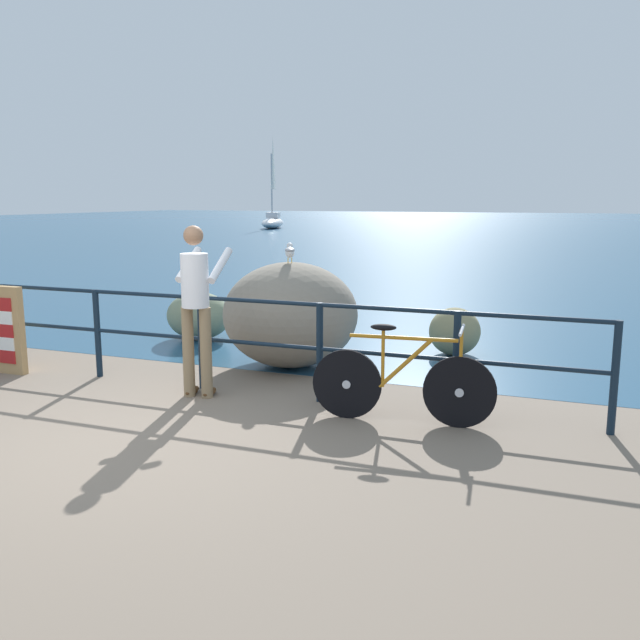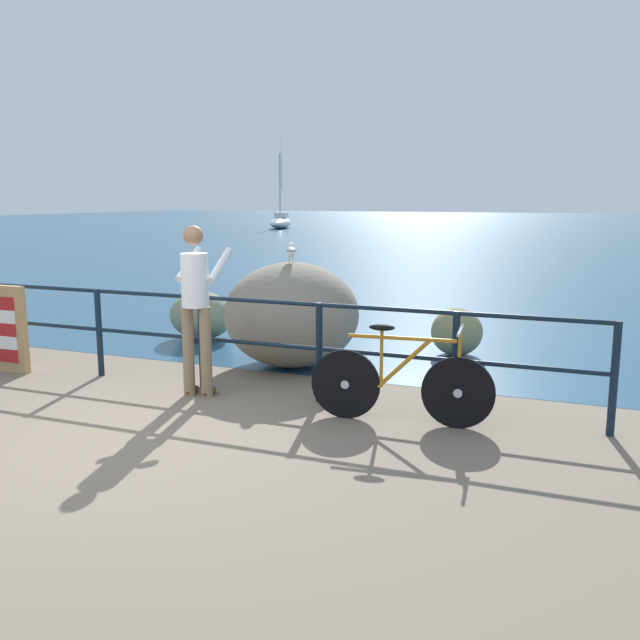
{
  "view_description": "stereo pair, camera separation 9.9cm",
  "coord_description": "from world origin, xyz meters",
  "px_view_note": "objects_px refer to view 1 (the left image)",
  "views": [
    {
      "loc": [
        3.78,
        -4.34,
        2.06
      ],
      "look_at": [
        1.22,
        2.32,
        0.77
      ],
      "focal_mm": 38.21,
      "sensor_mm": 36.0,
      "label": 1
    },
    {
      "loc": [
        3.87,
        -4.3,
        2.06
      ],
      "look_at": [
        1.22,
        2.32,
        0.77
      ],
      "focal_mm": 38.21,
      "sensor_mm": 36.0,
      "label": 2
    }
  ],
  "objects_px": {
    "breakwater_boulder_left": "(199,316)",
    "breakwater_boulder_right": "(455,331)",
    "bicycle": "(403,382)",
    "person_at_railing": "(196,303)",
    "sailboat": "(273,218)",
    "seagull": "(290,251)",
    "breakwater_boulder_main": "(290,315)"
  },
  "relations": [
    {
      "from": "breakwater_boulder_main",
      "to": "sailboat",
      "type": "xyz_separation_m",
      "value": [
        -16.27,
        34.52,
        0.07
      ]
    },
    {
      "from": "breakwater_boulder_left",
      "to": "breakwater_boulder_right",
      "type": "distance_m",
      "value": 3.7
    },
    {
      "from": "breakwater_boulder_left",
      "to": "breakwater_boulder_right",
      "type": "height_order",
      "value": "breakwater_boulder_left"
    },
    {
      "from": "breakwater_boulder_right",
      "to": "sailboat",
      "type": "height_order",
      "value": "sailboat"
    },
    {
      "from": "seagull",
      "to": "person_at_railing",
      "type": "bearing_deg",
      "value": 140.86
    },
    {
      "from": "breakwater_boulder_left",
      "to": "seagull",
      "type": "distance_m",
      "value": 2.45
    },
    {
      "from": "breakwater_boulder_left",
      "to": "seagull",
      "type": "bearing_deg",
      "value": -28.84
    },
    {
      "from": "breakwater_boulder_main",
      "to": "breakwater_boulder_right",
      "type": "distance_m",
      "value": 2.24
    },
    {
      "from": "bicycle",
      "to": "sailboat",
      "type": "distance_m",
      "value": 40.42
    },
    {
      "from": "person_at_railing",
      "to": "breakwater_boulder_left",
      "type": "xyz_separation_m",
      "value": [
        -1.53,
        2.56,
        -0.65
      ]
    },
    {
      "from": "bicycle",
      "to": "person_at_railing",
      "type": "distance_m",
      "value": 2.28
    },
    {
      "from": "breakwater_boulder_main",
      "to": "seagull",
      "type": "xyz_separation_m",
      "value": [
        0.02,
        -0.05,
        0.78
      ]
    },
    {
      "from": "breakwater_boulder_left",
      "to": "person_at_railing",
      "type": "bearing_deg",
      "value": -59.13
    },
    {
      "from": "bicycle",
      "to": "sailboat",
      "type": "relative_size",
      "value": 0.28
    },
    {
      "from": "person_at_railing",
      "to": "sailboat",
      "type": "distance_m",
      "value": 39.42
    },
    {
      "from": "sailboat",
      "to": "bicycle",
      "type": "bearing_deg",
      "value": 10.26
    },
    {
      "from": "bicycle",
      "to": "breakwater_boulder_main",
      "type": "distance_m",
      "value": 2.45
    },
    {
      "from": "bicycle",
      "to": "breakwater_boulder_main",
      "type": "relative_size",
      "value": 1.02
    },
    {
      "from": "breakwater_boulder_left",
      "to": "sailboat",
      "type": "bearing_deg",
      "value": 113.2
    },
    {
      "from": "bicycle",
      "to": "breakwater_boulder_left",
      "type": "distance_m",
      "value": 4.56
    },
    {
      "from": "bicycle",
      "to": "sailboat",
      "type": "bearing_deg",
      "value": 110.81
    },
    {
      "from": "person_at_railing",
      "to": "sailboat",
      "type": "bearing_deg",
      "value": 18.18
    },
    {
      "from": "bicycle",
      "to": "seagull",
      "type": "xyz_separation_m",
      "value": [
        -1.8,
        1.57,
        1.03
      ]
    },
    {
      "from": "bicycle",
      "to": "seagull",
      "type": "relative_size",
      "value": 5.06
    },
    {
      "from": "breakwater_boulder_right",
      "to": "seagull",
      "type": "bearing_deg",
      "value": -142.14
    },
    {
      "from": "breakwater_boulder_left",
      "to": "seagull",
      "type": "height_order",
      "value": "seagull"
    },
    {
      "from": "bicycle",
      "to": "seagull",
      "type": "distance_m",
      "value": 2.6
    },
    {
      "from": "seagull",
      "to": "breakwater_boulder_right",
      "type": "bearing_deg",
      "value": -76.39
    },
    {
      "from": "breakwater_boulder_main",
      "to": "breakwater_boulder_left",
      "type": "distance_m",
      "value": 2.17
    },
    {
      "from": "person_at_railing",
      "to": "breakwater_boulder_main",
      "type": "bearing_deg",
      "value": -19.23
    },
    {
      "from": "breakwater_boulder_main",
      "to": "sailboat",
      "type": "relative_size",
      "value": 0.27
    },
    {
      "from": "breakwater_boulder_left",
      "to": "sailboat",
      "type": "height_order",
      "value": "sailboat"
    }
  ]
}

